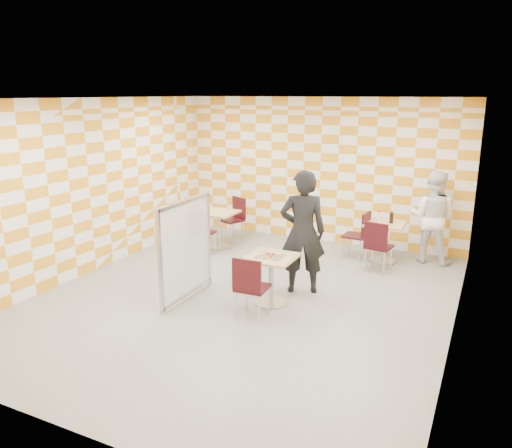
{
  "coord_description": "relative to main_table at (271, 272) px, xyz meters",
  "views": [
    {
      "loc": [
        3.27,
        -6.38,
        3.08
      ],
      "look_at": [
        0.1,
        0.2,
        1.15
      ],
      "focal_mm": 35.0,
      "sensor_mm": 36.0,
      "label": 1
    }
  ],
  "objects": [
    {
      "name": "chair_main_front",
      "position": [
        -0.03,
        -0.65,
        0.04
      ],
      "size": [
        0.44,
        0.45,
        0.92
      ],
      "color": "#330A0F",
      "rests_on": "ground"
    },
    {
      "name": "man_dark",
      "position": [
        0.24,
        0.66,
        0.47
      ],
      "size": [
        0.84,
        0.72,
        1.96
      ],
      "primitive_type": "imported",
      "rotation": [
        0.0,
        0.0,
        3.57
      ],
      "color": "black",
      "rests_on": "ground"
    },
    {
      "name": "partition",
      "position": [
        -1.24,
        -0.38,
        0.28
      ],
      "size": [
        0.08,
        1.38,
        1.55
      ],
      "color": "white",
      "rests_on": "ground"
    },
    {
      "name": "room_shell",
      "position": [
        -0.45,
        0.55,
        0.99
      ],
      "size": [
        7.0,
        7.0,
        7.0
      ],
      "color": "gray",
      "rests_on": "ground"
    },
    {
      "name": "soda_bottle",
      "position": [
        1.21,
        2.71,
        0.34
      ],
      "size": [
        0.07,
        0.07,
        0.23
      ],
      "color": "black",
      "rests_on": "second_table"
    },
    {
      "name": "chair_empty_far",
      "position": [
        -2.06,
        2.74,
        0.04
      ],
      "size": [
        0.56,
        0.57,
        0.92
      ],
      "color": "#330A0F",
      "rests_on": "ground"
    },
    {
      "name": "chair_second_front",
      "position": [
        1.12,
        2.04,
        0.04
      ],
      "size": [
        0.48,
        0.49,
        0.92
      ],
      "color": "#330A0F",
      "rests_on": "ground"
    },
    {
      "name": "chair_empty_near",
      "position": [
        -2.15,
        1.44,
        0.04
      ],
      "size": [
        0.42,
        0.43,
        0.92
      ],
      "color": "#330A0F",
      "rests_on": "ground"
    },
    {
      "name": "main_table",
      "position": [
        0.0,
        0.0,
        0.0
      ],
      "size": [
        0.7,
        0.7,
        0.75
      ],
      "color": "#DBB276",
      "rests_on": "ground"
    },
    {
      "name": "chair_second_side",
      "position": [
        0.67,
        2.62,
        0.04
      ],
      "size": [
        0.47,
        0.46,
        0.92
      ],
      "color": "#330A0F",
      "rests_on": "ground"
    },
    {
      "name": "empty_table",
      "position": [
        -2.11,
        2.12,
        0.0
      ],
      "size": [
        0.7,
        0.7,
        0.75
      ],
      "color": "#DBB276",
      "rests_on": "ground"
    },
    {
      "name": "pizza_on_foil",
      "position": [
        -0.0,
        -0.02,
        0.26
      ],
      "size": [
        0.4,
        0.4,
        0.04
      ],
      "color": "silver",
      "rests_on": "main_table"
    },
    {
      "name": "second_table",
      "position": [
        1.11,
        2.69,
        0.0
      ],
      "size": [
        0.7,
        0.7,
        0.75
      ],
      "color": "#DBB276",
      "rests_on": "ground"
    },
    {
      "name": "man_white",
      "position": [
        1.88,
        3.06,
        0.35
      ],
      "size": [
        0.91,
        0.74,
        1.72
      ],
      "primitive_type": "imported",
      "rotation": [
        0.0,
        0.0,
        3.03
      ],
      "color": "white",
      "rests_on": "ground"
    },
    {
      "name": "sport_bottle",
      "position": [
        0.96,
        2.82,
        0.33
      ],
      "size": [
        0.06,
        0.06,
        0.2
      ],
      "color": "white",
      "rests_on": "second_table"
    }
  ]
}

